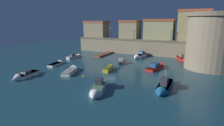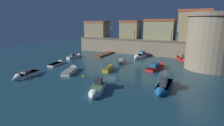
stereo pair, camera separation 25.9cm
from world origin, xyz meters
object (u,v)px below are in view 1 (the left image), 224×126
at_px(mooring_buoy_1, 73,68).
at_px(moored_boat_3, 140,56).
at_px(moored_boat_5, 120,61).
at_px(moored_boat_9, 24,76).
at_px(moored_boat_10, 182,59).
at_px(mooring_buoy_0, 84,76).
at_px(quay_lamp_1, 134,32).
at_px(quay_lamp_2, 171,33).
at_px(moored_boat_0, 109,68).
at_px(moored_boat_1, 75,56).
at_px(moored_boat_7, 58,63).
at_px(moored_boat_2, 71,70).
at_px(moored_boat_6, 164,87).
at_px(fortress_tower, 211,41).
at_px(quay_lamp_0, 111,31).
at_px(moored_boat_4, 157,66).
at_px(moored_boat_8, 97,89).

bearing_deg(mooring_buoy_1, moored_boat_3, 60.48).
relative_size(moored_boat_5, moored_boat_9, 1.12).
height_order(moored_boat_9, moored_boat_10, moored_boat_10).
bearing_deg(moored_boat_10, mooring_buoy_0, -56.05).
xyz_separation_m(quay_lamp_1, quay_lamp_2, (10.71, 0.00, 0.03)).
bearing_deg(moored_boat_3, moored_boat_0, -2.58).
bearing_deg(moored_boat_10, quay_lamp_2, -157.99).
relative_size(moored_boat_1, moored_boat_10, 0.79).
bearing_deg(quay_lamp_1, moored_boat_7, -118.61).
height_order(moored_boat_2, moored_boat_6, moored_boat_6).
bearing_deg(moored_boat_9, fortress_tower, 118.09).
relative_size(moored_boat_3, moored_boat_9, 1.18).
bearing_deg(quay_lamp_0, quay_lamp_2, -0.00).
relative_size(quay_lamp_2, moored_boat_4, 0.47).
relative_size(quay_lamp_1, mooring_buoy_0, 7.48).
bearing_deg(quay_lamp_1, moored_boat_2, -100.27).
height_order(moored_boat_3, moored_boat_8, moored_boat_8).
bearing_deg(moored_boat_2, moored_boat_3, -39.85).
bearing_deg(quay_lamp_0, moored_boat_5, -55.63).
bearing_deg(quay_lamp_0, fortress_tower, -19.72).
height_order(fortress_tower, moored_boat_1, fortress_tower).
height_order(quay_lamp_1, moored_boat_3, quay_lamp_1).
height_order(quay_lamp_0, moored_boat_7, quay_lamp_0).
bearing_deg(moored_boat_8, mooring_buoy_0, -150.45).
bearing_deg(moored_boat_2, moored_boat_6, -115.20).
bearing_deg(moored_boat_5, moored_boat_2, 129.86).
xyz_separation_m(moored_boat_3, moored_boat_5, (-2.50, -7.82, -0.15)).
relative_size(moored_boat_4, moored_boat_8, 1.05).
xyz_separation_m(fortress_tower, moored_boat_8, (-14.65, -21.81, -5.35)).
bearing_deg(moored_boat_4, moored_boat_1, 97.92).
bearing_deg(moored_boat_8, quay_lamp_1, 171.53).
relative_size(quay_lamp_0, moored_boat_8, 0.50).
distance_m(quay_lamp_0, quay_lamp_1, 7.73).
height_order(moored_boat_10, mooring_buoy_1, moored_boat_10).
bearing_deg(moored_boat_5, fortress_tower, -108.75).
bearing_deg(quay_lamp_1, fortress_tower, -26.38).
bearing_deg(moored_boat_9, moored_boat_0, 127.09).
relative_size(moored_boat_1, moored_boat_5, 0.78).
distance_m(quay_lamp_1, quay_lamp_2, 10.71).
height_order(quay_lamp_2, moored_boat_1, quay_lamp_2).
relative_size(quay_lamp_1, moored_boat_9, 0.54).
height_order(moored_boat_1, moored_boat_10, moored_boat_10).
relative_size(quay_lamp_1, moored_boat_4, 0.46).
height_order(moored_boat_0, mooring_buoy_0, moored_boat_0).
xyz_separation_m(moored_boat_2, moored_boat_8, (10.00, -7.02, 0.16)).
distance_m(quay_lamp_1, moored_boat_5, 14.08).
xyz_separation_m(moored_boat_6, moored_boat_10, (0.55, 23.24, -0.04)).
relative_size(fortress_tower, moored_boat_3, 1.62).
height_order(moored_boat_8, moored_boat_10, moored_boat_10).
relative_size(quay_lamp_2, moored_boat_3, 0.47).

